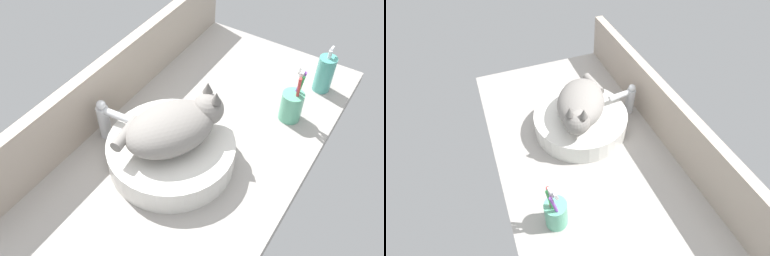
{
  "view_description": "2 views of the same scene",
  "coord_description": "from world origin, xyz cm",
  "views": [
    {
      "loc": [
        -72.37,
        -44.24,
        94.07
      ],
      "look_at": [
        -3.44,
        -0.27,
        8.91
      ],
      "focal_mm": 40.0,
      "sensor_mm": 36.0,
      "label": 1
    },
    {
      "loc": [
        65.84,
        -27.92,
        84.68
      ],
      "look_at": [
        -0.67,
        -2.49,
        10.97
      ],
      "focal_mm": 28.0,
      "sensor_mm": 36.0,
      "label": 2
    }
  ],
  "objects": [
    {
      "name": "soap_dispenser",
      "position": [
        42.32,
        -22.11,
        6.44
      ],
      "size": [
        5.72,
        5.72,
        15.94
      ],
      "color": "teal",
      "rests_on": "ground_plane"
    },
    {
      "name": "sink_basin",
      "position": [
        -10.24,
        2.22,
        3.89
      ],
      "size": [
        35.34,
        35.34,
        7.78
      ],
      "primitive_type": "cylinder",
      "color": "silver",
      "rests_on": "ground_plane"
    },
    {
      "name": "toothbrush_cup",
      "position": [
        23.98,
        -18.76,
        5.36
      ],
      "size": [
        6.72,
        6.72,
        18.71
      ],
      "color": "#5BB28E",
      "rests_on": "ground_plane"
    },
    {
      "name": "ground_plane",
      "position": [
        0.0,
        0.0,
        -2.0
      ],
      "size": [
        116.84,
        63.77,
        4.0
      ],
      "primitive_type": "cube",
      "color": "#9E9993"
    },
    {
      "name": "faucet",
      "position": [
        -12.22,
        23.26,
        7.3
      ],
      "size": [
        3.83,
        11.86,
        13.6
      ],
      "color": "silver",
      "rests_on": "ground_plane"
    },
    {
      "name": "cat",
      "position": [
        -8.99,
        1.68,
        13.53
      ],
      "size": [
        29.99,
        26.45,
        14.0
      ],
      "color": "gray",
      "rests_on": "sink_basin"
    },
    {
      "name": "backsplash_panel",
      "position": [
        0.0,
        30.09,
        9.79
      ],
      "size": [
        116.84,
        3.6,
        19.58
      ],
      "primitive_type": "cube",
      "color": "#AD9E8E",
      "rests_on": "ground_plane"
    }
  ]
}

